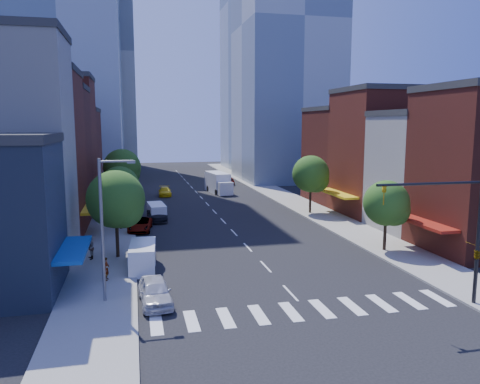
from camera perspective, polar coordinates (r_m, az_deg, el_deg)
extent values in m
plane|color=black|center=(32.16, 6.16, -12.15)|extent=(220.00, 220.00, 0.00)
cube|color=gray|center=(69.40, -14.78, -1.21)|extent=(5.00, 120.00, 0.15)
cube|color=gray|center=(72.89, 5.26, -0.52)|extent=(5.00, 120.00, 0.15)
cube|color=silver|center=(29.53, 8.11, -14.08)|extent=(19.00, 3.00, 0.01)
cube|color=maroon|center=(50.29, -25.57, 3.83)|extent=(12.00, 9.00, 16.00)
cube|color=#531E14|center=(58.62, -23.74, 3.97)|extent=(12.00, 8.00, 15.00)
cube|color=maroon|center=(66.93, -22.43, 5.36)|extent=(12.00, 9.00, 17.00)
cube|color=#531E14|center=(76.40, -21.19, 4.21)|extent=(12.00, 10.00, 13.00)
cube|color=silver|center=(53.60, 22.53, 2.09)|extent=(12.00, 8.00, 12.00)
cube|color=maroon|center=(61.01, 17.73, 4.42)|extent=(12.00, 10.00, 15.00)
cube|color=#531E14|center=(69.86, 13.53, 4.21)|extent=(12.00, 10.00, 13.00)
cube|color=#9EA5AD|center=(97.11, 5.71, 19.42)|extent=(18.00, 20.00, 60.00)
cube|color=#8C99A8|center=(121.87, 4.01, 21.95)|extent=(22.00, 22.00, 80.00)
cube|color=#9EA5AD|center=(124.85, -17.06, 15.68)|extent=(18.00, 18.00, 56.00)
cylinder|color=black|center=(32.27, 27.05, -5.26)|extent=(0.24, 0.24, 8.00)
cylinder|color=black|center=(29.54, 22.28, 0.95)|extent=(7.00, 0.16, 0.16)
imported|color=gold|center=(28.01, 17.18, -0.41)|extent=(0.22, 0.18, 1.10)
imported|color=gold|center=(32.46, 26.95, -6.64)|extent=(0.48, 2.24, 0.90)
cylinder|color=slate|center=(30.24, -16.47, -4.57)|extent=(0.20, 0.20, 9.00)
cylinder|color=slate|center=(29.56, -14.87, 3.64)|extent=(2.00, 0.14, 0.14)
cube|color=slate|center=(29.54, -13.12, 3.60)|extent=(0.50, 0.25, 0.18)
cylinder|color=black|center=(40.52, -14.75, -4.96)|extent=(0.28, 0.28, 3.92)
sphere|color=#214C15|center=(39.96, -14.91, -0.85)|extent=(4.80, 4.80, 4.80)
sphere|color=#214C15|center=(39.76, -14.02, -1.88)|extent=(3.36, 3.36, 3.36)
cylinder|color=black|center=(51.32, -14.37, -2.33)|extent=(0.28, 0.28, 3.64)
sphere|color=#214C15|center=(50.89, -14.48, 0.69)|extent=(4.20, 4.20, 4.20)
sphere|color=#214C15|center=(50.67, -13.78, -0.06)|extent=(2.94, 2.94, 2.94)
cylinder|color=black|center=(65.09, -14.08, 0.14)|extent=(0.28, 0.28, 4.20)
sphere|color=#214C15|center=(64.73, -14.18, 2.90)|extent=(5.00, 5.00, 5.00)
sphere|color=#214C15|center=(64.49, -13.63, 2.23)|extent=(3.50, 3.50, 3.50)
cylinder|color=black|center=(43.32, 17.26, -4.58)|extent=(0.28, 0.28, 3.36)
sphere|color=#214C15|center=(42.84, 17.40, -1.30)|extent=(4.00, 4.00, 4.00)
sphere|color=#214C15|center=(42.99, 18.26, -2.11)|extent=(2.80, 2.80, 2.80)
cylinder|color=black|center=(59.23, 8.56, -0.63)|extent=(0.28, 0.28, 3.92)
sphere|color=#214C15|center=(58.85, 8.62, 2.20)|extent=(4.60, 4.60, 4.60)
sphere|color=#214C15|center=(58.87, 9.26, 1.50)|extent=(3.22, 3.22, 3.22)
imported|color=#BBBBC0|center=(30.44, -10.31, -11.84)|extent=(2.17, 4.80, 1.60)
imported|color=black|center=(38.08, -11.78, -7.82)|extent=(1.65, 4.59, 1.51)
imported|color=#999999|center=(50.53, -12.07, -3.91)|extent=(2.82, 5.13, 1.36)
imported|color=black|center=(55.75, -10.10, -2.57)|extent=(2.38, 5.70, 1.64)
cube|color=white|center=(37.39, -11.77, -7.71)|extent=(2.21, 4.91, 2.02)
cube|color=black|center=(35.56, -11.90, -8.07)|extent=(1.83, 1.07, 0.86)
cylinder|color=black|center=(36.08, -13.23, -9.47)|extent=(0.28, 0.74, 0.73)
cylinder|color=black|center=(35.99, -10.45, -9.43)|extent=(0.28, 0.74, 0.73)
cylinder|color=black|center=(39.19, -12.92, -8.02)|extent=(0.28, 0.74, 0.73)
cylinder|color=black|center=(39.12, -10.37, -7.98)|extent=(0.28, 0.74, 0.73)
cube|color=silver|center=(56.06, -10.12, -2.39)|extent=(2.15, 4.59, 1.87)
cube|color=black|center=(54.36, -9.89, -2.43)|extent=(1.72, 1.03, 0.80)
cylinder|color=black|center=(54.60, -10.73, -3.36)|extent=(0.28, 0.69, 0.68)
cylinder|color=black|center=(54.81, -9.06, -3.27)|extent=(0.28, 0.69, 0.68)
cylinder|color=black|center=(57.55, -11.10, -2.77)|extent=(0.28, 0.69, 0.68)
cylinder|color=black|center=(57.75, -9.52, -2.69)|extent=(0.28, 0.69, 0.68)
imported|color=yellow|center=(74.39, -9.14, 0.06)|extent=(2.04, 4.75, 1.36)
imported|color=black|center=(80.57, -2.69, 0.82)|extent=(2.06, 4.59, 1.46)
imported|color=#999999|center=(87.29, -1.28, 1.37)|extent=(1.89, 4.06, 1.35)
cube|color=white|center=(77.26, -2.77, 1.18)|extent=(3.30, 6.93, 3.29)
cube|color=white|center=(73.65, -1.86, 0.43)|extent=(2.48, 2.12, 2.05)
cylinder|color=black|center=(74.18, -2.89, -0.04)|extent=(0.42, 0.96, 0.92)
cylinder|color=black|center=(74.87, -1.24, 0.05)|extent=(0.42, 0.96, 0.92)
cylinder|color=black|center=(78.56, -3.89, 0.42)|extent=(0.42, 0.96, 0.92)
cylinder|color=black|center=(79.21, -2.32, 0.50)|extent=(0.42, 0.96, 0.92)
imported|color=#999999|center=(35.09, -15.97, -8.98)|extent=(0.52, 0.68, 1.66)
imported|color=#999999|center=(40.61, -17.86, -6.52)|extent=(0.88, 1.04, 1.90)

